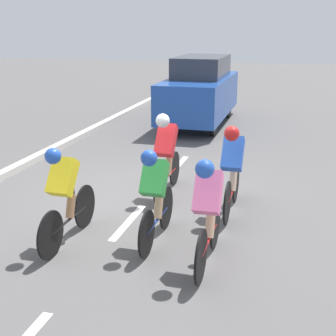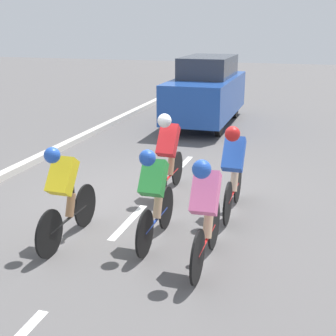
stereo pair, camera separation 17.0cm
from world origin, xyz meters
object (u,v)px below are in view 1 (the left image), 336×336
object	(u,v)px
cyclist_red	(166,151)
cyclist_blue	(232,167)
cyclist_pink	(208,209)
cyclist_green	(155,193)
support_car	(200,91)
cyclist_yellow	(65,193)

from	to	relation	value
cyclist_red	cyclist_blue	xyz separation A→B (m)	(-1.25, 0.55, -0.02)
cyclist_pink	cyclist_red	xyz separation A→B (m)	(1.21, -2.36, 0.04)
cyclist_green	support_car	distance (m)	8.25
support_car	cyclist_green	bearing A→B (deg)	97.55
cyclist_pink	cyclist_green	size ratio (longest dim) A/B	1.02
cyclist_red	support_car	bearing A→B (deg)	-83.60
cyclist_red	cyclist_yellow	size ratio (longest dim) A/B	0.99
cyclist_red	support_car	world-z (taller)	support_car
cyclist_blue	cyclist_red	bearing A→B (deg)	-23.56
cyclist_red	cyclist_yellow	xyz separation A→B (m)	(0.82, 2.25, -0.06)
cyclist_green	cyclist_blue	size ratio (longest dim) A/B	0.96
cyclist_red	cyclist_blue	world-z (taller)	cyclist_red
cyclist_yellow	support_car	world-z (taller)	support_car
cyclist_pink	cyclist_blue	xyz separation A→B (m)	(-0.04, -1.81, 0.02)
cyclist_blue	support_car	world-z (taller)	support_car
cyclist_pink	cyclist_yellow	world-z (taller)	cyclist_pink
cyclist_pink	cyclist_blue	size ratio (longest dim) A/B	0.98
cyclist_pink	support_car	world-z (taller)	support_car
cyclist_pink	cyclist_yellow	xyz separation A→B (m)	(2.03, -0.11, -0.02)
cyclist_green	cyclist_blue	world-z (taller)	cyclist_blue
cyclist_red	support_car	distance (m)	6.30
cyclist_green	support_car	world-z (taller)	support_car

